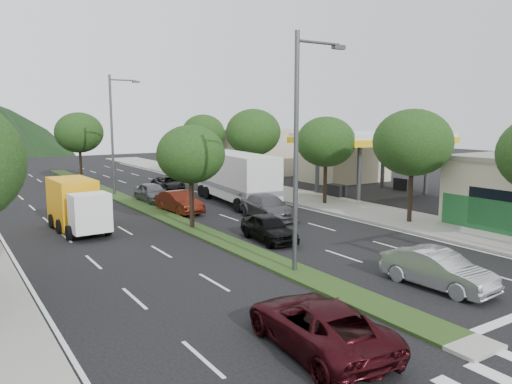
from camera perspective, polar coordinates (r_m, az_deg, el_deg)
ground at (r=16.45m, az=22.25°, el=-15.67°), size 160.00×160.00×0.00m
sidewalk_right at (r=42.22m, az=3.93°, el=-0.31°), size 5.00×90.00×0.15m
median at (r=39.01m, az=-13.69°, el=-1.30°), size 1.60×56.00×0.12m
gas_canopy at (r=43.82m, az=13.24°, el=5.82°), size 12.20×8.20×5.25m
bldg_right_far at (r=61.51m, az=-1.46°, el=4.86°), size 10.00×16.00×5.20m
tree_r_b at (r=31.93m, az=17.47°, el=5.41°), size 4.80×4.80×6.94m
tree_r_c at (r=37.55m, az=7.99°, el=5.69°), size 4.40×4.40×6.48m
tree_r_d at (r=45.56m, az=-0.31°, el=6.81°), size 5.00×5.00×7.17m
tree_r_e at (r=54.25m, az=-6.05°, el=6.74°), size 4.60×4.60×6.71m
tree_med_near at (r=29.27m, az=-7.46°, el=4.28°), size 4.00×4.00×6.02m
tree_med_far at (r=53.86m, az=-19.57°, el=6.41°), size 4.80×4.80×6.94m
streetlight_near at (r=20.76m, az=5.05°, el=5.79°), size 2.60×0.25×10.00m
streetlight_mid at (r=43.28m, az=-15.90°, el=6.93°), size 2.60×0.25×10.00m
sedan_silver at (r=20.76m, az=20.06°, el=-8.29°), size 1.86×4.59×1.48m
suv_maroon at (r=14.80m, az=7.10°, el=-14.77°), size 2.96×5.49×1.46m
car_queue_a at (r=26.70m, az=1.47°, el=-4.11°), size 2.11×4.36×1.43m
car_queue_b at (r=32.59m, az=1.36°, el=-1.72°), size 2.54×5.37×1.51m
car_queue_c at (r=34.97m, az=-8.76°, el=-1.14°), size 1.90×4.62×1.49m
car_queue_d at (r=45.40m, az=-10.02°, el=0.92°), size 2.61×4.80×1.28m
car_queue_e at (r=39.53m, az=-11.74°, el=-0.07°), size 1.83×4.48×1.52m
box_truck at (r=30.89m, az=-19.85°, el=-1.59°), size 2.55×6.10×2.97m
motorhome at (r=38.34m, az=-2.27°, el=1.76°), size 4.23×10.24×3.82m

